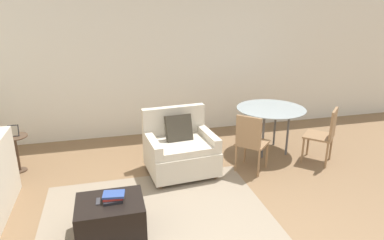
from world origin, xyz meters
The scene contains 11 objects.
wall_back centered at (0.00, 3.63, 1.38)m, with size 12.00×0.06×2.75m.
area_rug centered at (-0.49, 0.92, 0.00)m, with size 2.69×1.86×0.01m.
armchair centered at (0.04, 1.88, 0.36)m, with size 1.04×0.92×0.94m.
ottoman centered at (-1.02, 0.60, 0.23)m, with size 0.72×0.57×0.42m.
book_stack centered at (-0.98, 0.61, 0.46)m, with size 0.25×0.20×0.08m.
tv_remote_primary centered at (-1.14, 0.62, 0.42)m, with size 0.05×0.14×0.01m.
side_table centered at (-2.33, 2.50, 0.39)m, with size 0.36×0.36×0.57m.
picture_frame centered at (-2.33, 2.50, 0.65)m, with size 0.15×0.07×0.17m.
dining_table centered at (1.67, 2.25, 0.69)m, with size 1.14×1.14×0.77m.
dining_chair_near_left centered at (1.04, 1.62, 0.52)m, with size 0.59×0.59×0.90m.
dining_chair_near_right centered at (2.30, 1.62, 0.52)m, with size 0.59×0.59×0.90m.
Camera 1 is at (-0.96, -2.69, 2.41)m, focal length 32.00 mm.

